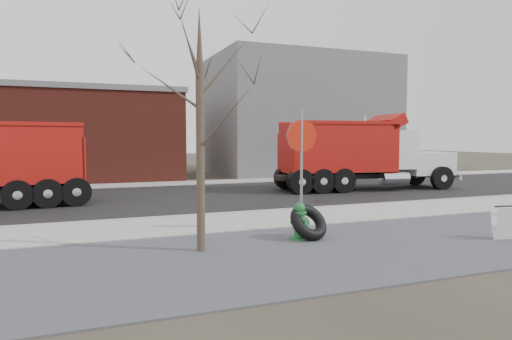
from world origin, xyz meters
name	(u,v)px	position (x,y,z in m)	size (l,w,h in m)	color
ground	(285,221)	(0.00, 0.00, 0.00)	(120.00, 120.00, 0.00)	#383328
gravel_verge	(352,248)	(0.00, -3.50, 0.01)	(60.00, 5.00, 0.03)	slate
sidewalk	(282,219)	(0.00, 0.25, 0.03)	(60.00, 2.50, 0.06)	#9E9B93
curb	(265,212)	(0.00, 1.55, 0.06)	(60.00, 0.15, 0.11)	#9E9B93
road	(222,196)	(0.00, 6.30, 0.01)	(60.00, 9.40, 0.02)	black
far_sidewalk	(191,183)	(0.00, 12.00, 0.03)	(60.00, 2.00, 0.06)	#9E9B93
building_grey	(293,117)	(9.00, 18.00, 4.00)	(12.00, 10.00, 8.00)	slate
bare_tree	(200,97)	(-3.20, -2.60, 3.30)	(3.20, 3.20, 5.20)	#382D23
fire_hydrant	(300,223)	(-0.73, -2.37, 0.42)	(0.52, 0.51, 0.92)	#2C743B
truck_tire	(309,222)	(-0.52, -2.41, 0.43)	(1.16, 1.06, 0.92)	black
stop_sign	(302,150)	(-0.31, -1.61, 2.13)	(0.86, 0.07, 3.17)	gray
sandwich_board	(505,222)	(3.81, -4.16, 0.43)	(0.64, 0.46, 0.81)	white
dump_truck_red_a	(359,152)	(6.68, 6.15, 1.79)	(8.79, 3.27, 3.52)	black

